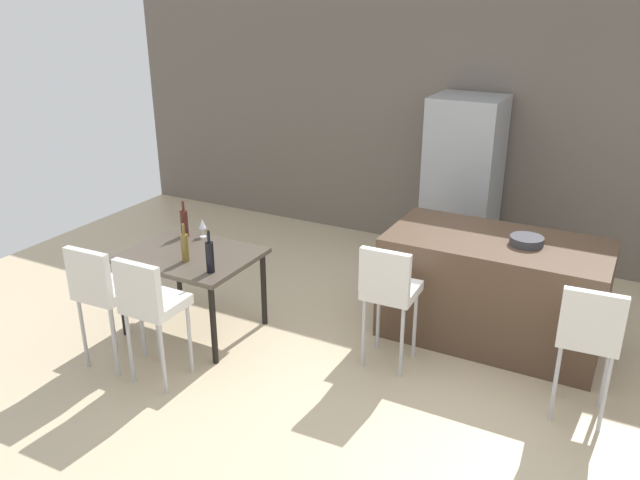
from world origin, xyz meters
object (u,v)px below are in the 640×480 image
object	(u,v)px
wine_bottle_left	(185,247)
dining_chair_near	(101,288)
wine_glass_middle	(202,224)
dining_chair_far	(150,301)
dining_table	(191,261)
kitchen_island	(493,289)
refrigerator	(462,183)
wine_bottle_far	(210,256)
bar_chair_left	(389,288)
wine_bottle_near	(184,223)
bar_chair_middle	(589,332)
fruit_bowl	(527,241)

from	to	relation	value
wine_bottle_left	dining_chair_near	bearing A→B (deg)	-116.16
wine_glass_middle	dining_chair_near	bearing A→B (deg)	-94.97
dining_chair_far	dining_table	bearing A→B (deg)	107.38
kitchen_island	wine_bottle_left	xyz separation A→B (m)	(-2.29, -1.25, 0.41)
refrigerator	wine_bottle_far	bearing A→B (deg)	-113.86
bar_chair_left	wine_bottle_near	xyz separation A→B (m)	(-2.04, 0.05, 0.17)
wine_bottle_far	wine_bottle_near	xyz separation A→B (m)	(-0.70, 0.54, -0.01)
bar_chair_middle	wine_bottle_far	xyz separation A→B (m)	(-2.81, -0.48, 0.18)
wine_bottle_near	wine_bottle_left	world-z (taller)	wine_bottle_near
bar_chair_middle	wine_glass_middle	size ratio (longest dim) A/B	6.03
dining_chair_far	bar_chair_left	bearing A→B (deg)	35.16
wine_glass_middle	refrigerator	world-z (taller)	refrigerator
dining_chair_near	refrigerator	xyz separation A→B (m)	(1.87, 3.36, 0.22)
dining_chair_far	refrigerator	size ratio (longest dim) A/B	0.57
fruit_bowl	wine_glass_middle	bearing A→B (deg)	-164.96
wine_glass_middle	wine_bottle_left	bearing A→B (deg)	-67.08
dining_table	wine_bottle_far	size ratio (longest dim) A/B	3.09
bar_chair_left	wine_bottle_near	distance (m)	2.05
bar_chair_middle	dining_chair_far	bearing A→B (deg)	-160.45
kitchen_island	fruit_bowl	distance (m)	0.54
dining_chair_far	wine_bottle_left	world-z (taller)	wine_bottle_left
wine_bottle_far	wine_bottle_left	world-z (taller)	wine_bottle_far
kitchen_island	dining_chair_far	world-z (taller)	dining_chair_far
dining_chair_far	wine_bottle_far	bearing A→B (deg)	75.84
dining_chair_near	wine_glass_middle	bearing A→B (deg)	85.03
bar_chair_left	wine_bottle_left	distance (m)	1.72
kitchen_island	fruit_bowl	size ratio (longest dim) A/B	6.68
dining_table	wine_glass_middle	bearing A→B (deg)	111.84
wine_bottle_far	fruit_bowl	bearing A→B (deg)	31.16
bar_chair_middle	wine_bottle_far	world-z (taller)	wine_bottle_far
kitchen_island	wine_bottle_far	bearing A→B (deg)	-145.83
kitchen_island	wine_bottle_far	size ratio (longest dim) A/B	5.08
dining_table	wine_bottle_left	distance (m)	0.26
dining_chair_near	dining_chair_far	xyz separation A→B (m)	(0.49, -0.00, 0.00)
bar_chair_middle	dining_chair_far	world-z (taller)	same
dining_table	wine_glass_middle	xyz separation A→B (m)	(-0.14, 0.36, 0.20)
dining_table	dining_chair_far	bearing A→B (deg)	-72.62
dining_table	wine_bottle_far	world-z (taller)	wine_bottle_far
bar_chair_left	dining_chair_near	world-z (taller)	same
bar_chair_left	refrigerator	world-z (taller)	refrigerator
wine_bottle_far	fruit_bowl	world-z (taller)	wine_bottle_far
bar_chair_left	wine_bottle_far	bearing A→B (deg)	-160.20
kitchen_island	bar_chair_middle	bearing A→B (deg)	-45.42
wine_bottle_far	kitchen_island	bearing A→B (deg)	34.17
wine_glass_middle	refrigerator	xyz separation A→B (m)	(1.77, 2.20, 0.06)
wine_bottle_far	wine_bottle_left	bearing A→B (deg)	165.65
dining_table	refrigerator	size ratio (longest dim) A/B	0.60
kitchen_island	fruit_bowl	world-z (taller)	fruit_bowl
wine_glass_middle	fruit_bowl	size ratio (longest dim) A/B	0.64
bar_chair_left	bar_chair_middle	xyz separation A→B (m)	(1.46, 0.00, 0.00)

